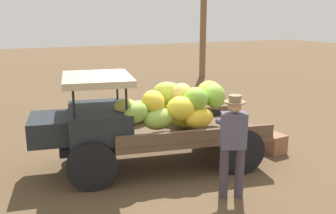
# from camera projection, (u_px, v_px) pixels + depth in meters

# --- Properties ---
(ground_plane) EXTENTS (60.00, 60.00, 0.00)m
(ground_plane) POSITION_uv_depth(u_px,v_px,m) (177.00, 162.00, 7.65)
(ground_plane) COLOR brown
(truck) EXTENTS (4.62, 2.34, 1.88)m
(truck) POSITION_uv_depth(u_px,v_px,m) (146.00, 119.00, 7.19)
(truck) COLOR #1E242A
(truck) RESTS_ON ground
(farmer) EXTENTS (0.56, 0.53, 1.74)m
(farmer) POSITION_uv_depth(u_px,v_px,m) (233.00, 140.00, 5.95)
(farmer) COLOR #413846
(farmer) RESTS_ON ground
(wooden_crate) EXTENTS (0.45, 0.60, 0.42)m
(wooden_crate) POSITION_uv_depth(u_px,v_px,m) (272.00, 143.00, 8.16)
(wooden_crate) COLOR #8D5D42
(wooden_crate) RESTS_ON ground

